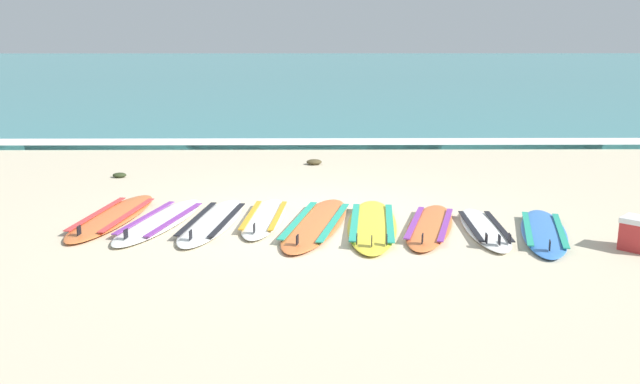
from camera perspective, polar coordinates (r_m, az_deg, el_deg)
ground_plane at (r=8.85m, az=-0.06°, el=-2.50°), size 80.00×80.00×0.00m
sea at (r=44.06m, az=-0.40°, el=10.35°), size 80.00×60.00×0.10m
wave_foam_strip at (r=14.61m, az=-0.23°, el=4.09°), size 80.00×0.84×0.11m
surfboard_0 at (r=9.36m, az=-17.12°, el=-1.99°), size 0.92×2.47×0.18m
surfboard_1 at (r=8.99m, az=-13.35°, el=-2.37°), size 1.08×2.38×0.18m
surfboard_2 at (r=8.83m, az=-9.10°, el=-2.47°), size 0.87×2.34×0.18m
surfboard_3 at (r=8.92m, az=-4.73°, el=-2.18°), size 0.67×2.05×0.18m
surfboard_4 at (r=8.63m, az=-0.33°, el=-2.66°), size 1.18×2.64×0.18m
surfboard_5 at (r=8.60m, az=4.42°, el=-2.77°), size 0.84×2.52×0.18m
surfboard_6 at (r=8.63m, az=9.27°, el=-2.85°), size 1.09×2.22×0.18m
surfboard_7 at (r=8.65m, az=13.73°, el=-3.02°), size 0.53×1.94×0.18m
surfboard_8 at (r=8.71m, az=18.39°, el=-3.21°), size 1.05×2.20×0.18m
seaweed_clump_near_shoreline at (r=11.99m, az=-16.59°, el=1.38°), size 0.23×0.19×0.08m
seaweed_clump_mid_sand at (r=12.60m, az=-0.50°, el=2.56°), size 0.29×0.23×0.10m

